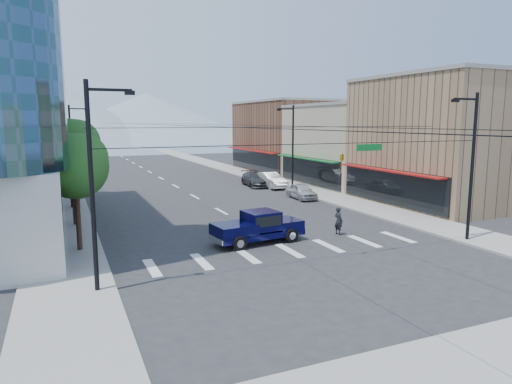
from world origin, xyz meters
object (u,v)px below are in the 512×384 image
(pedestrian, at_px, (339,221))
(parked_car_mid, at_px, (270,180))
(pickup_truck, at_px, (258,226))
(parked_car_far, at_px, (256,179))
(parked_car_near, at_px, (301,191))

(pedestrian, relative_size, parked_car_mid, 0.36)
(pickup_truck, bearing_deg, parked_car_far, 60.36)
(parked_car_far, bearing_deg, parked_car_near, -80.50)
(parked_car_mid, bearing_deg, parked_car_near, -97.02)
(parked_car_mid, bearing_deg, pedestrian, -107.46)
(parked_car_near, relative_size, parked_car_mid, 0.84)
(pedestrian, bearing_deg, parked_car_far, -20.07)
(parked_car_far, bearing_deg, parked_car_mid, -56.47)
(parked_car_far, bearing_deg, pickup_truck, -107.04)
(pickup_truck, bearing_deg, parked_car_mid, 56.38)
(pickup_truck, relative_size, parked_car_mid, 1.15)
(parked_car_near, distance_m, parked_car_far, 9.68)
(pedestrian, height_order, parked_car_far, pedestrian)
(pedestrian, height_order, parked_car_mid, pedestrian)
(parked_car_near, distance_m, parked_car_mid, 7.81)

